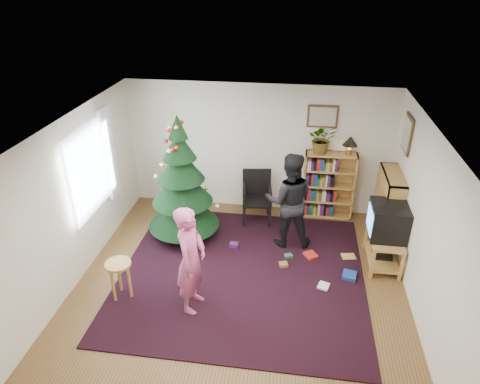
# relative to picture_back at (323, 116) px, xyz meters

# --- Properties ---
(floor) EXTENTS (5.00, 5.00, 0.00)m
(floor) POSITION_rel_picture_back_xyz_m (-1.15, -2.48, -1.95)
(floor) COLOR brown
(floor) RESTS_ON ground
(ceiling) EXTENTS (5.00, 5.00, 0.00)m
(ceiling) POSITION_rel_picture_back_xyz_m (-1.15, -2.48, 0.55)
(ceiling) COLOR white
(ceiling) RESTS_ON wall_back
(wall_back) EXTENTS (5.00, 0.02, 2.50)m
(wall_back) POSITION_rel_picture_back_xyz_m (-1.15, 0.02, -0.70)
(wall_back) COLOR silver
(wall_back) RESTS_ON floor
(wall_front) EXTENTS (5.00, 0.02, 2.50)m
(wall_front) POSITION_rel_picture_back_xyz_m (-1.15, -4.97, -0.70)
(wall_front) COLOR silver
(wall_front) RESTS_ON floor
(wall_left) EXTENTS (0.02, 5.00, 2.50)m
(wall_left) POSITION_rel_picture_back_xyz_m (-3.65, -2.48, -0.70)
(wall_left) COLOR silver
(wall_left) RESTS_ON floor
(wall_right) EXTENTS (0.02, 5.00, 2.50)m
(wall_right) POSITION_rel_picture_back_xyz_m (1.35, -2.48, -0.70)
(wall_right) COLOR silver
(wall_right) RESTS_ON floor
(rug) EXTENTS (3.80, 3.60, 0.02)m
(rug) POSITION_rel_picture_back_xyz_m (-1.15, -2.17, -1.94)
(rug) COLOR black
(rug) RESTS_ON floor
(window_pane) EXTENTS (0.04, 1.20, 1.40)m
(window_pane) POSITION_rel_picture_back_xyz_m (-3.62, -1.88, -0.45)
(window_pane) COLOR silver
(window_pane) RESTS_ON wall_left
(curtain) EXTENTS (0.06, 0.35, 1.60)m
(curtain) POSITION_rel_picture_back_xyz_m (-3.58, -1.18, -0.45)
(curtain) COLOR white
(curtain) RESTS_ON wall_left
(picture_back) EXTENTS (0.55, 0.03, 0.42)m
(picture_back) POSITION_rel_picture_back_xyz_m (0.00, 0.00, 0.00)
(picture_back) COLOR #4C3319
(picture_back) RESTS_ON wall_back
(picture_right) EXTENTS (0.03, 0.50, 0.60)m
(picture_right) POSITION_rel_picture_back_xyz_m (1.33, -0.73, 0.00)
(picture_right) COLOR #4C3319
(picture_right) RESTS_ON wall_right
(christmas_tree) EXTENTS (1.25, 1.25, 2.27)m
(christmas_tree) POSITION_rel_picture_back_xyz_m (-2.33, -1.23, -1.00)
(christmas_tree) COLOR #3F2816
(christmas_tree) RESTS_ON rug
(bookshelf_back) EXTENTS (0.95, 0.30, 1.30)m
(bookshelf_back) POSITION_rel_picture_back_xyz_m (0.22, -0.14, -1.29)
(bookshelf_back) COLOR #B68241
(bookshelf_back) RESTS_ON floor
(bookshelf_right) EXTENTS (0.30, 0.95, 1.30)m
(bookshelf_right) POSITION_rel_picture_back_xyz_m (1.19, -0.87, -1.29)
(bookshelf_right) COLOR #B68241
(bookshelf_right) RESTS_ON floor
(tv_stand) EXTENTS (0.50, 0.89, 0.55)m
(tv_stand) POSITION_rel_picture_back_xyz_m (1.07, -1.58, -1.63)
(tv_stand) COLOR #B68241
(tv_stand) RESTS_ON floor
(crt_tv) EXTENTS (0.57, 0.61, 0.53)m
(crt_tv) POSITION_rel_picture_back_xyz_m (1.07, -1.58, -1.13)
(crt_tv) COLOR black
(crt_tv) RESTS_ON tv_stand
(armchair) EXTENTS (0.60, 0.60, 0.97)m
(armchair) POSITION_rel_picture_back_xyz_m (-1.10, -0.43, -1.43)
(armchair) COLOR black
(armchair) RESTS_ON rug
(stool) EXTENTS (0.37, 0.37, 0.62)m
(stool) POSITION_rel_picture_back_xyz_m (-2.83, -2.95, -1.47)
(stool) COLOR #B68241
(stool) RESTS_ON floor
(person_standing) EXTENTS (0.45, 0.63, 1.62)m
(person_standing) POSITION_rel_picture_back_xyz_m (-1.74, -2.99, -1.14)
(person_standing) COLOR #B44877
(person_standing) RESTS_ON rug
(person_by_chair) EXTENTS (0.89, 0.73, 1.70)m
(person_by_chair) POSITION_rel_picture_back_xyz_m (-0.49, -1.22, -1.10)
(person_by_chair) COLOR black
(person_by_chair) RESTS_ON rug
(potted_plant) EXTENTS (0.52, 0.46, 0.55)m
(potted_plant) POSITION_rel_picture_back_xyz_m (0.02, -0.14, -0.38)
(potted_plant) COLOR gray
(potted_plant) RESTS_ON bookshelf_back
(table_lamp) EXTENTS (0.26, 0.26, 0.35)m
(table_lamp) POSITION_rel_picture_back_xyz_m (0.52, -0.14, -0.41)
(table_lamp) COLOR #A57F33
(table_lamp) RESTS_ON bookshelf_back
(floor_clutter) EXTENTS (2.15, 1.04, 0.08)m
(floor_clutter) POSITION_rel_picture_back_xyz_m (-0.17, -1.79, -1.91)
(floor_clutter) COLOR #A51E19
(floor_clutter) RESTS_ON rug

